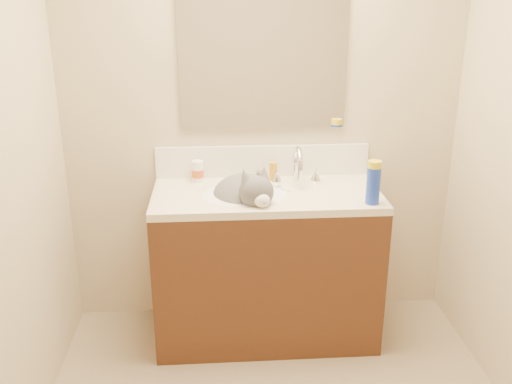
{
  "coord_description": "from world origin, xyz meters",
  "views": [
    {
      "loc": [
        -0.25,
        -1.83,
        1.9
      ],
      "look_at": [
        -0.06,
        0.92,
        0.88
      ],
      "focal_mm": 40.0,
      "sensor_mm": 36.0,
      "label": 1
    }
  ],
  "objects": [
    {
      "name": "amber_bottle",
      "position": [
        0.05,
        1.17,
        0.91
      ],
      "size": [
        0.05,
        0.05,
        0.1
      ],
      "primitive_type": "cylinder",
      "rotation": [
        0.0,
        0.0,
        -0.36
      ],
      "color": "orange",
      "rests_on": "counter_slab"
    },
    {
      "name": "basin",
      "position": [
        -0.12,
        0.94,
        0.79
      ],
      "size": [
        0.45,
        0.36,
        0.14
      ],
      "primitive_type": "ellipsoid",
      "color": "white",
      "rests_on": "vanity_cabinet"
    },
    {
      "name": "pill_bottle",
      "position": [
        -0.37,
        1.17,
        0.92
      ],
      "size": [
        0.08,
        0.08,
        0.12
      ],
      "primitive_type": "cylinder",
      "rotation": [
        0.0,
        0.0,
        -0.37
      ],
      "color": "white",
      "rests_on": "counter_slab"
    },
    {
      "name": "silver_jar",
      "position": [
        -0.03,
        1.17,
        0.89
      ],
      "size": [
        0.06,
        0.06,
        0.05
      ],
      "primitive_type": "cylinder",
      "rotation": [
        0.0,
        0.0,
        0.22
      ],
      "color": "#B7B7BC",
      "rests_on": "counter_slab"
    },
    {
      "name": "spray_cap",
      "position": [
        0.51,
        0.77,
        1.06
      ],
      "size": [
        0.08,
        0.08,
        0.04
      ],
      "primitive_type": "cylinder",
      "rotation": [
        0.0,
        0.0,
        0.27
      ],
      "color": "gold",
      "rests_on": "spray_can"
    },
    {
      "name": "backsplash",
      "position": [
        0.0,
        1.24,
        0.95
      ],
      "size": [
        1.2,
        0.02,
        0.18
      ],
      "primitive_type": "cube",
      "color": "white",
      "rests_on": "counter_slab"
    },
    {
      "name": "toothbrush_head",
      "position": [
        0.07,
        1.03,
        0.87
      ],
      "size": [
        0.03,
        0.03,
        0.02
      ],
      "primitive_type": "cube",
      "rotation": [
        0.0,
        0.0,
        0.7
      ],
      "color": "#6D90E9",
      "rests_on": "counter_slab"
    },
    {
      "name": "counter_slab",
      "position": [
        0.0,
        0.97,
        0.84
      ],
      "size": [
        1.2,
        0.55,
        0.04
      ],
      "primitive_type": "cube",
      "color": "beige",
      "rests_on": "vanity_cabinet"
    },
    {
      "name": "pill_label",
      "position": [
        -0.37,
        1.17,
        0.91
      ],
      "size": [
        0.09,
        0.09,
        0.04
      ],
      "primitive_type": "cylinder",
      "rotation": [
        0.0,
        0.0,
        -0.37
      ],
      "color": "#CD5322",
      "rests_on": "pill_bottle"
    },
    {
      "name": "cat",
      "position": [
        -0.11,
        0.95,
        0.84
      ],
      "size": [
        0.46,
        0.5,
        0.35
      ],
      "rotation": [
        0.0,
        0.0,
        0.34
      ],
      "color": "#4F4D4F",
      "rests_on": "basin"
    },
    {
      "name": "spray_can",
      "position": [
        0.51,
        0.77,
        0.95
      ],
      "size": [
        0.08,
        0.08,
        0.19
      ],
      "primitive_type": "cylinder",
      "rotation": [
        0.0,
        0.0,
        0.27
      ],
      "color": "#1A37B9",
      "rests_on": "counter_slab"
    },
    {
      "name": "room_shell",
      "position": [
        0.0,
        0.0,
        1.49
      ],
      "size": [
        2.24,
        2.54,
        2.52
      ],
      "color": "#BFAD8E",
      "rests_on": "ground"
    },
    {
      "name": "faucet",
      "position": [
        0.18,
        1.11,
        0.95
      ],
      "size": [
        0.28,
        0.2,
        0.21
      ],
      "color": "silver",
      "rests_on": "counter_slab"
    },
    {
      "name": "vanity_cabinet",
      "position": [
        0.0,
        0.97,
        0.41
      ],
      "size": [
        1.2,
        0.55,
        0.82
      ],
      "primitive_type": "cube",
      "color": "#442413",
      "rests_on": "ground"
    },
    {
      "name": "mirror",
      "position": [
        0.0,
        1.24,
        1.54
      ],
      "size": [
        0.9,
        0.02,
        0.8
      ],
      "primitive_type": "cube",
      "color": "white",
      "rests_on": "room_shell"
    },
    {
      "name": "toothbrush",
      "position": [
        0.07,
        1.03,
        0.87
      ],
      "size": [
        0.11,
        0.13,
        0.01
      ],
      "primitive_type": "cube",
      "rotation": [
        0.0,
        0.0,
        0.7
      ],
      "color": "white",
      "rests_on": "counter_slab"
    }
  ]
}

